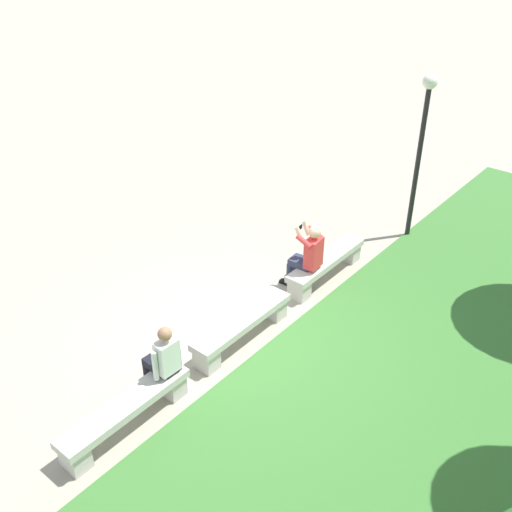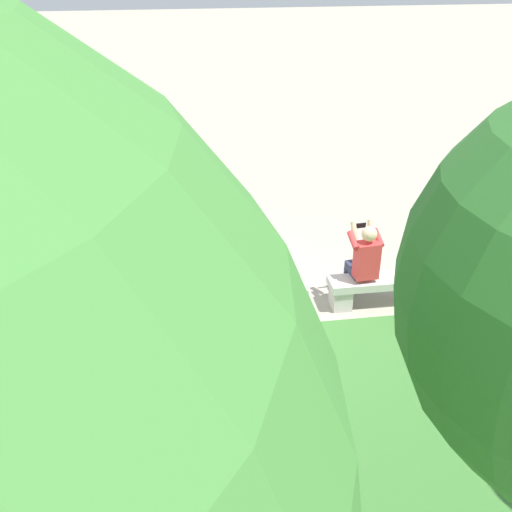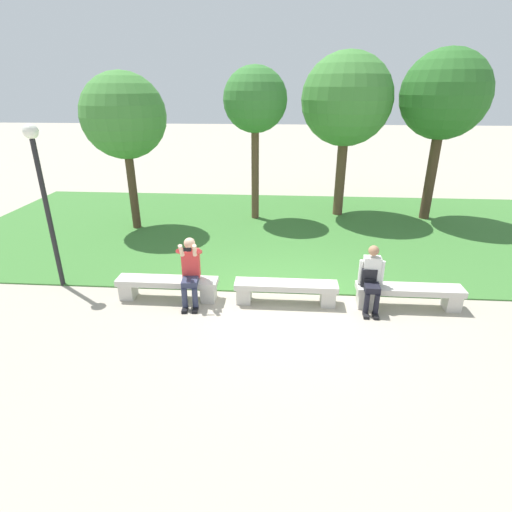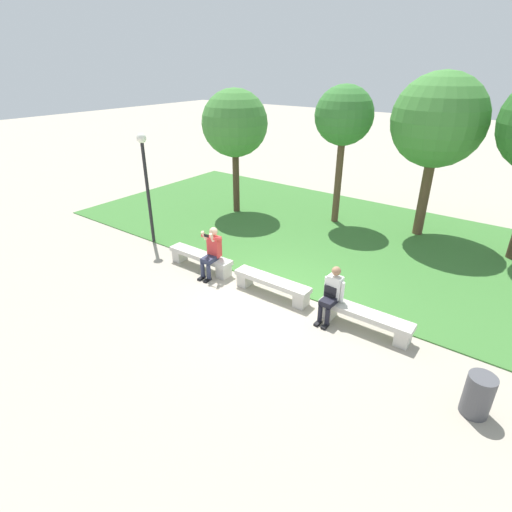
% 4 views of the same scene
% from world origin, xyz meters
% --- Properties ---
extents(ground_plane, '(80.00, 80.00, 0.00)m').
position_xyz_m(ground_plane, '(0.00, 0.00, 0.00)').
color(ground_plane, '#A89E8C').
extents(bench_main, '(2.02, 0.40, 0.45)m').
position_xyz_m(bench_main, '(-2.38, 0.00, 0.30)').
color(bench_main, beige).
rests_on(bench_main, ground).
extents(bench_near, '(2.02, 0.40, 0.45)m').
position_xyz_m(bench_near, '(0.00, 0.00, 0.30)').
color(bench_near, beige).
rests_on(bench_near, ground).
extents(bench_mid, '(2.02, 0.40, 0.45)m').
position_xyz_m(bench_mid, '(2.38, 0.00, 0.30)').
color(bench_mid, beige).
rests_on(bench_mid, ground).
extents(person_photographer, '(0.50, 0.75, 1.32)m').
position_xyz_m(person_photographer, '(-1.87, -0.08, 0.74)').
color(person_photographer, black).
rests_on(person_photographer, ground).
extents(person_distant, '(0.48, 0.68, 1.26)m').
position_xyz_m(person_distant, '(1.62, -0.07, 0.67)').
color(person_distant, black).
rests_on(person_distant, ground).
extents(backpack, '(0.28, 0.24, 0.43)m').
position_xyz_m(backpack, '(1.57, 0.01, 0.63)').
color(backpack, black).
rests_on(backpack, bench_mid).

